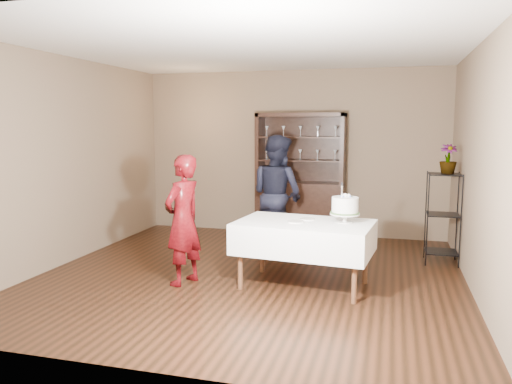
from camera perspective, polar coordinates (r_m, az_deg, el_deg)
floor at (r=6.15m, az=-0.63°, el=-9.49°), size 5.00×5.00×0.00m
ceiling at (r=5.94m, az=-0.67°, el=16.26°), size 5.00×5.00×0.00m
back_wall at (r=8.32m, az=4.09°, el=4.46°), size 5.00×0.02×2.70m
wall_left at (r=7.00m, az=-20.77°, el=3.38°), size 0.02×5.00×2.70m
wall_right at (r=5.73m, az=24.16°, el=2.36°), size 0.02×5.00×2.70m
china_hutch at (r=8.11m, az=5.09°, el=-0.50°), size 1.40×0.48×2.00m
plant_etagere at (r=6.98m, az=20.57°, el=-2.41°), size 0.42×0.42×1.20m
cake_table at (r=5.63m, az=5.53°, el=-5.17°), size 1.57×1.07×0.74m
woman at (r=5.73m, az=-8.33°, el=-3.17°), size 0.50×0.63×1.49m
man at (r=7.04m, az=2.41°, el=-0.29°), size 1.03×0.97×1.68m
cake at (r=5.58m, az=10.14°, el=-1.66°), size 0.34×0.34×0.45m
plate_near at (r=5.55m, az=4.56°, el=-3.41°), size 0.23×0.23×0.01m
plate_far at (r=5.72m, az=5.92°, el=-3.11°), size 0.22×0.22×0.01m
potted_plant at (r=6.91m, az=21.12°, el=3.55°), size 0.24×0.24×0.38m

